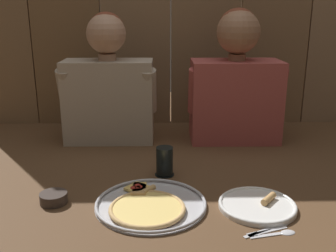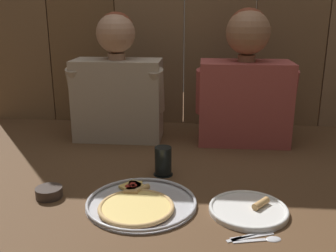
% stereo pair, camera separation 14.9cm
% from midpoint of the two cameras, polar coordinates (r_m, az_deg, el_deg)
% --- Properties ---
extents(ground_plane, '(3.20, 3.20, 0.00)m').
position_cam_midpoint_polar(ground_plane, '(1.46, -1.86, -7.95)').
color(ground_plane, brown).
extents(pizza_tray, '(0.36, 0.36, 0.03)m').
position_cam_midpoint_polar(pizza_tray, '(1.27, -6.21, -11.49)').
color(pizza_tray, silver).
rests_on(pizza_tray, ground).
extents(dinner_plate, '(0.25, 0.25, 0.03)m').
position_cam_midpoint_polar(dinner_plate, '(1.28, 9.71, -11.43)').
color(dinner_plate, white).
rests_on(dinner_plate, ground).
extents(drinking_glass, '(0.07, 0.07, 0.11)m').
position_cam_midpoint_polar(drinking_glass, '(1.49, -3.40, -5.26)').
color(drinking_glass, black).
rests_on(drinking_glass, ground).
extents(dipping_bowl, '(0.09, 0.09, 0.03)m').
position_cam_midpoint_polar(dipping_bowl, '(1.37, -19.50, -9.90)').
color(dipping_bowl, '#3D332D').
rests_on(dipping_bowl, ground).
extents(table_fork, '(0.13, 0.06, 0.01)m').
position_cam_midpoint_polar(table_fork, '(1.16, 10.42, -15.05)').
color(table_fork, silver).
rests_on(table_fork, ground).
extents(table_knife, '(0.14, 0.09, 0.01)m').
position_cam_midpoint_polar(table_knife, '(1.17, 10.53, -14.83)').
color(table_knife, silver).
rests_on(table_knife, ground).
extents(table_spoon, '(0.14, 0.05, 0.01)m').
position_cam_midpoint_polar(table_spoon, '(1.17, 12.59, -15.10)').
color(table_spoon, silver).
rests_on(table_spoon, ground).
extents(diner_left, '(0.45, 0.21, 0.60)m').
position_cam_midpoint_polar(diner_left, '(1.86, -11.02, 5.90)').
color(diner_left, '#B2A38E').
rests_on(diner_left, ground).
extents(diner_right, '(0.45, 0.23, 0.62)m').
position_cam_midpoint_polar(diner_right, '(1.85, 7.63, 6.36)').
color(diner_right, '#AD4C47').
rests_on(diner_right, ground).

